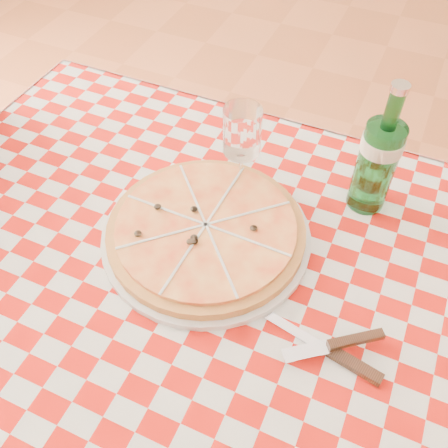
# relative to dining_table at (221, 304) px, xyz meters

# --- Properties ---
(dining_table) EXTENTS (1.20, 0.80, 0.75)m
(dining_table) POSITION_rel_dining_table_xyz_m (0.00, 0.00, 0.00)
(dining_table) COLOR brown
(dining_table) RESTS_ON ground
(tablecloth) EXTENTS (1.30, 0.90, 0.01)m
(tablecloth) POSITION_rel_dining_table_xyz_m (0.00, 0.00, 0.09)
(tablecloth) COLOR #B0120A
(tablecloth) RESTS_ON dining_table
(pizza_plate) EXTENTS (0.39, 0.39, 0.05)m
(pizza_plate) POSITION_rel_dining_table_xyz_m (-0.06, 0.06, 0.12)
(pizza_plate) COLOR #CB8E43
(pizza_plate) RESTS_ON tablecloth
(water_bottle) EXTENTS (0.09, 0.09, 0.27)m
(water_bottle) POSITION_rel_dining_table_xyz_m (0.19, 0.27, 0.23)
(water_bottle) COLOR #175E23
(water_bottle) RESTS_ON tablecloth
(wine_glass) EXTENTS (0.09, 0.09, 0.18)m
(wine_glass) POSITION_rel_dining_table_xyz_m (-0.05, 0.22, 0.19)
(wine_glass) COLOR white
(wine_glass) RESTS_ON tablecloth
(cutlery) EXTENTS (0.27, 0.25, 0.02)m
(cutlery) POSITION_rel_dining_table_xyz_m (0.21, -0.06, 0.11)
(cutlery) COLOR silver
(cutlery) RESTS_ON tablecloth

